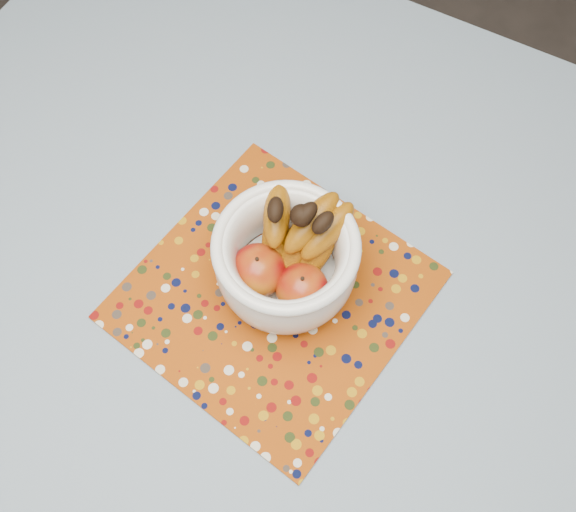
{
  "coord_description": "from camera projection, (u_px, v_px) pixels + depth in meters",
  "views": [
    {
      "loc": [
        0.18,
        -0.22,
        1.6
      ],
      "look_at": [
        0.0,
        0.11,
        0.83
      ],
      "focal_mm": 42.0,
      "sensor_mm": 36.0,
      "label": 1
    }
  ],
  "objects": [
    {
      "name": "fruit_bowl",
      "position": [
        290.0,
        253.0,
        0.86
      ],
      "size": [
        0.19,
        0.2,
        0.16
      ],
      "color": "white",
      "rests_on": "placemat"
    },
    {
      "name": "placemat",
      "position": [
        273.0,
        295.0,
        0.91
      ],
      "size": [
        0.4,
        0.4,
        0.0
      ],
      "primitive_type": "cube",
      "rotation": [
        0.0,
        0.0,
        -0.16
      ],
      "color": "#903907",
      "rests_on": "tablecloth"
    },
    {
      "name": "tablecloth",
      "position": [
        247.0,
        345.0,
        0.89
      ],
      "size": [
        1.32,
        1.32,
        0.01
      ],
      "primitive_type": "cube",
      "color": "slate",
      "rests_on": "table"
    },
    {
      "name": "table",
      "position": [
        250.0,
        362.0,
        0.96
      ],
      "size": [
        1.2,
        1.2,
        0.75
      ],
      "color": "brown",
      "rests_on": "ground"
    }
  ]
}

